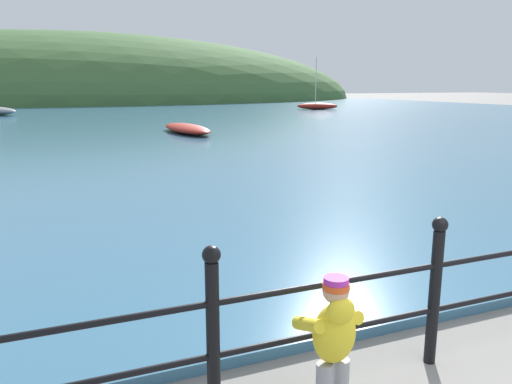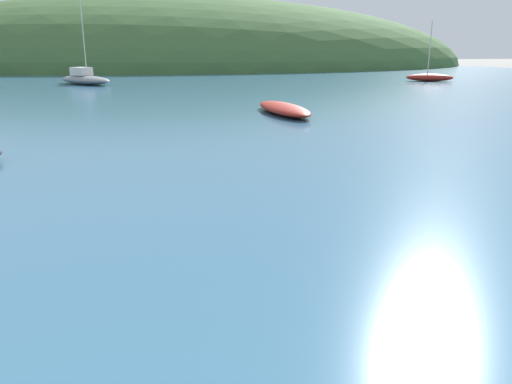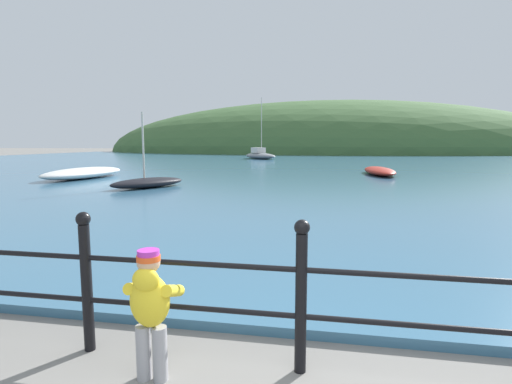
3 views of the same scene
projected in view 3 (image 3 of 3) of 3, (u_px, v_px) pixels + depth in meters
water at (331, 163)px, 32.82m from camera, size 80.00×60.00×0.10m
far_hillside at (331, 152)px, 69.80m from camera, size 79.47×43.71×17.41m
iron_railing at (301, 292)px, 3.04m from camera, size 10.97×0.12×1.21m
child_in_coat at (150, 303)px, 2.94m from camera, size 0.39×0.38×1.00m
boat_far_right at (379, 171)px, 20.57m from camera, size 1.68×4.61×0.39m
boat_red_dinghy at (260, 155)px, 39.35m from camera, size 4.44×4.75×5.93m
boat_blue_hull at (148, 182)px, 14.72m from camera, size 2.45×3.09×2.75m
boat_white_sailboat at (84, 173)px, 18.52m from camera, size 2.29×5.10×0.50m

